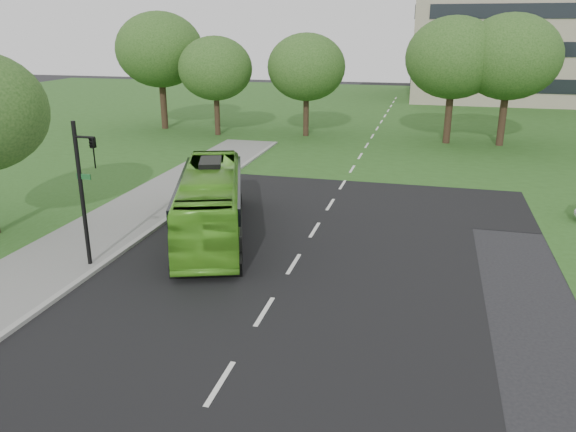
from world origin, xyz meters
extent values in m
plane|color=black|center=(0.00, 0.00, 0.00)|extent=(160.00, 160.00, 0.00)
cube|color=black|center=(0.00, 20.00, 0.01)|extent=(14.00, 120.00, 0.01)
cube|color=black|center=(0.00, 14.00, 0.01)|extent=(80.00, 12.00, 0.01)
cube|color=silver|center=(0.00, 15.00, 0.02)|extent=(0.15, 90.00, 0.01)
cube|color=gray|center=(-7.10, -5.00, 0.07)|extent=(0.25, 60.00, 0.15)
cube|color=#29511B|center=(0.00, 45.00, 0.01)|extent=(120.00, 60.00, 0.01)
cylinder|color=black|center=(-12.99, 27.46, 1.55)|extent=(0.47, 0.47, 3.10)
ellipsoid|color=#1E4216|center=(-12.99, 27.46, 5.56)|extent=(6.15, 6.15, 5.23)
cylinder|color=black|center=(-5.54, 28.89, 1.56)|extent=(0.47, 0.47, 3.12)
ellipsoid|color=#1E4216|center=(-5.54, 28.89, 5.69)|extent=(6.42, 6.42, 5.46)
cylinder|color=black|center=(6.03, 28.56, 1.83)|extent=(0.55, 0.55, 3.67)
ellipsoid|color=#1E4216|center=(6.03, 28.56, 6.59)|extent=(7.29, 7.29, 6.20)
cylinder|color=black|center=(10.06, 28.61, 1.86)|extent=(0.56, 0.56, 3.71)
ellipsoid|color=#1E4216|center=(10.06, 28.61, 6.70)|extent=(7.47, 7.47, 6.35)
cylinder|color=black|center=(-18.83, 29.28, 1.94)|extent=(0.58, 0.58, 3.89)
ellipsoid|color=#1E4216|center=(-18.83, 29.28, 6.94)|extent=(7.62, 7.62, 6.48)
imported|color=#58AF27|center=(-4.36, 4.42, 1.47)|extent=(5.76, 10.76, 2.93)
cylinder|color=black|center=(-7.55, -0.19, 2.82)|extent=(0.16, 0.16, 5.64)
cylinder|color=black|center=(-7.16, -0.19, 5.07)|extent=(0.79, 0.09, 0.09)
imported|color=black|center=(-6.87, -0.19, 4.51)|extent=(0.24, 0.26, 1.13)
cube|color=#195926|center=(-7.38, -0.19, 3.61)|extent=(0.56, 0.05, 0.20)
camera|label=1|loc=(4.78, -17.58, 8.77)|focal=35.00mm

